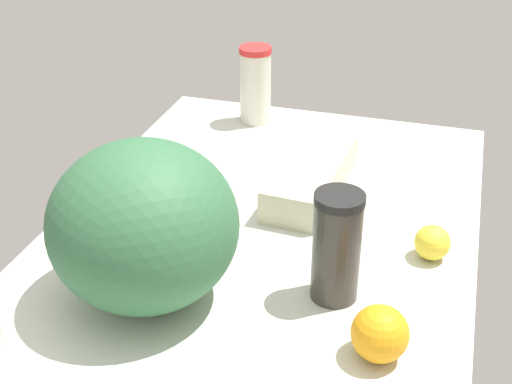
# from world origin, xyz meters

# --- Properties ---
(countertop) EXTENTS (1.20, 0.76, 0.03)m
(countertop) POSITION_xyz_m (0.00, 0.00, 0.01)
(countertop) COLOR beige
(countertop) RESTS_ON ground
(shaker_bottle) EXTENTS (0.08, 0.08, 0.18)m
(shaker_bottle) POSITION_xyz_m (0.11, 0.16, 0.12)
(shaker_bottle) COLOR #37322C
(shaker_bottle) RESTS_ON countertop
(watermelon) EXTENTS (0.29, 0.29, 0.26)m
(watermelon) POSITION_xyz_m (0.20, -0.12, 0.16)
(watermelon) COLOR #31633E
(watermelon) RESTS_ON countertop
(tumbler_cup) EXTENTS (0.08, 0.08, 0.18)m
(tumbler_cup) POSITION_xyz_m (-0.50, -0.15, 0.12)
(tumbler_cup) COLOR beige
(tumbler_cup) RESTS_ON countertop
(egg_carton) EXTENTS (0.32, 0.13, 0.07)m
(egg_carton) POSITION_xyz_m (-0.21, 0.05, 0.06)
(egg_carton) COLOR beige
(egg_carton) RESTS_ON countertop
(orange_far_back) EXTENTS (0.08, 0.08, 0.08)m
(orange_far_back) POSITION_xyz_m (0.23, 0.25, 0.07)
(orange_far_back) COLOR orange
(orange_far_back) RESTS_ON countertop
(lemon_loose) EXTENTS (0.06, 0.06, 0.06)m
(lemon_loose) POSITION_xyz_m (-0.04, 0.30, 0.06)
(lemon_loose) COLOR yellow
(lemon_loose) RESTS_ON countertop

